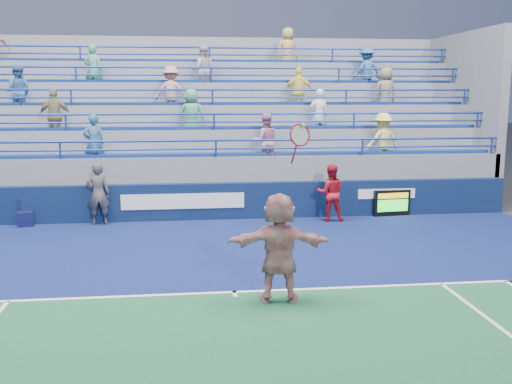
{
  "coord_description": "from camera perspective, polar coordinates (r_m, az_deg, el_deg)",
  "views": [
    {
      "loc": [
        -0.8,
        -10.27,
        3.72
      ],
      "look_at": [
        0.71,
        2.5,
        1.5
      ],
      "focal_mm": 40.0,
      "sensor_mm": 36.0,
      "label": 1
    }
  ],
  "objects": [
    {
      "name": "judge_chair",
      "position": [
        17.48,
        -22.04,
        -2.4
      ],
      "size": [
        0.51,
        0.52,
        0.76
      ],
      "color": "#0B0F37",
      "rests_on": "ground"
    },
    {
      "name": "line_judge",
      "position": [
        16.87,
        -15.51,
        -0.17
      ],
      "size": [
        0.71,
        0.52,
        1.81
      ],
      "primitive_type": "imported",
      "rotation": [
        0.0,
        0.0,
        3.27
      ],
      "color": "#131A35",
      "rests_on": "ground"
    },
    {
      "name": "bleacher_stand",
      "position": [
        20.67,
        -4.49,
        3.73
      ],
      "size": [
        18.0,
        5.6,
        6.13
      ],
      "color": "slate",
      "rests_on": "ground"
    },
    {
      "name": "ball_girl",
      "position": [
        16.9,
        7.45,
        -0.09
      ],
      "size": [
        0.9,
        0.75,
        1.68
      ],
      "primitive_type": "imported",
      "rotation": [
        0.0,
        0.0,
        3.0
      ],
      "color": "#B31422",
      "rests_on": "ground"
    },
    {
      "name": "tennis_player",
      "position": [
        10.26,
        2.34,
        -5.52
      ],
      "size": [
        1.91,
        0.78,
        3.22
      ],
      "color": "silver",
      "rests_on": "ground"
    },
    {
      "name": "serve_speed_board",
      "position": [
        17.99,
        13.43,
        -1.08
      ],
      "size": [
        1.18,
        0.26,
        0.81
      ],
      "color": "black",
      "rests_on": "ground"
    },
    {
      "name": "sponsor_wall",
      "position": [
        17.08,
        -3.92,
        -0.92
      ],
      "size": [
        18.0,
        0.32,
        1.1
      ],
      "color": "#0A183A",
      "rests_on": "ground"
    },
    {
      "name": "ground",
      "position": [
        10.95,
        -2.18,
        -10.07
      ],
      "size": [
        120.0,
        120.0,
        0.0
      ],
      "primitive_type": "plane",
      "color": "#333538"
    }
  ]
}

